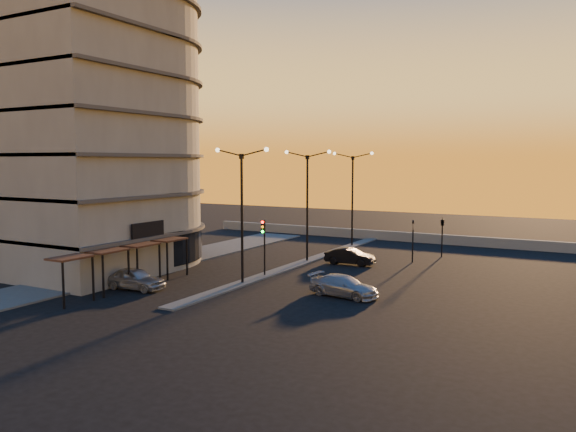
# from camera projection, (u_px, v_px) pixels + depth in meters

# --- Properties ---
(ground) EXTENTS (120.00, 120.00, 0.00)m
(ground) POSITION_uv_depth(u_px,v_px,m) (242.00, 284.00, 39.27)
(ground) COLOR black
(ground) RESTS_ON ground
(sidewalk_west) EXTENTS (5.00, 40.00, 0.12)m
(sidewalk_west) POSITION_uv_depth(u_px,v_px,m) (166.00, 261.00, 47.80)
(sidewalk_west) COLOR #444442
(sidewalk_west) RESTS_ON ground
(median) EXTENTS (1.20, 36.00, 0.12)m
(median) POSITION_uv_depth(u_px,v_px,m) (307.00, 261.00, 47.98)
(median) COLOR #444442
(median) RESTS_ON ground
(parapet) EXTENTS (44.00, 0.50, 1.00)m
(parapet) POSITION_uv_depth(u_px,v_px,m) (390.00, 236.00, 60.93)
(parapet) COLOR slate
(parapet) RESTS_ON ground
(building) EXTENTS (14.35, 17.08, 25.00)m
(building) POSITION_uv_depth(u_px,v_px,m) (95.00, 119.00, 44.87)
(building) COLOR slate
(building) RESTS_ON ground
(streetlamp_near) EXTENTS (4.32, 0.32, 9.51)m
(streetlamp_near) POSITION_uv_depth(u_px,v_px,m) (242.00, 204.00, 38.73)
(streetlamp_near) COLOR black
(streetlamp_near) RESTS_ON ground
(streetlamp_mid) EXTENTS (4.32, 0.32, 9.51)m
(streetlamp_mid) POSITION_uv_depth(u_px,v_px,m) (307.00, 197.00, 47.45)
(streetlamp_mid) COLOR black
(streetlamp_mid) RESTS_ON ground
(streetlamp_far) EXTENTS (4.32, 0.32, 9.51)m
(streetlamp_far) POSITION_uv_depth(u_px,v_px,m) (352.00, 191.00, 56.16)
(streetlamp_far) COLOR black
(streetlamp_far) RESTS_ON ground
(traffic_light_main) EXTENTS (0.28, 0.44, 4.25)m
(traffic_light_main) POSITION_uv_depth(u_px,v_px,m) (264.00, 238.00, 41.50)
(traffic_light_main) COLOR black
(traffic_light_main) RESTS_ON ground
(signal_east_a) EXTENTS (0.13, 0.16, 3.60)m
(signal_east_a) POSITION_uv_depth(u_px,v_px,m) (413.00, 240.00, 47.45)
(signal_east_a) COLOR black
(signal_east_a) RESTS_ON ground
(signal_east_b) EXTENTS (0.42, 1.99, 3.60)m
(signal_east_b) POSITION_uv_depth(u_px,v_px,m) (442.00, 223.00, 50.10)
(signal_east_b) COLOR black
(signal_east_b) RESTS_ON ground
(car_hatchback) EXTENTS (4.38, 2.01, 1.46)m
(car_hatchback) POSITION_uv_depth(u_px,v_px,m) (135.00, 279.00, 37.58)
(car_hatchback) COLOR #94969B
(car_hatchback) RESTS_ON ground
(car_sedan) EXTENTS (4.18, 1.58, 1.36)m
(car_sedan) POSITION_uv_depth(u_px,v_px,m) (350.00, 256.00, 46.64)
(car_sedan) COLOR black
(car_sedan) RESTS_ON ground
(car_wagon) EXTENTS (4.81, 2.46, 1.33)m
(car_wagon) POSITION_uv_depth(u_px,v_px,m) (344.00, 286.00, 35.64)
(car_wagon) COLOR #9A9BA1
(car_wagon) RESTS_ON ground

